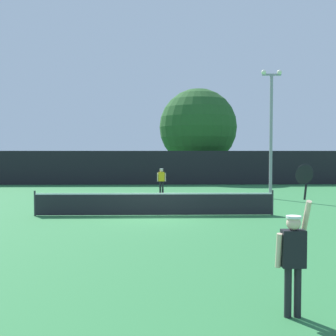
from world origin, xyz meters
TOP-DOWN VIEW (x-y plane):
  - ground_plane at (0.00, 0.00)m, footprint 120.00×120.00m
  - tennis_net at (0.00, 0.00)m, footprint 10.17×0.08m
  - perimeter_fence at (0.00, 16.53)m, footprint 34.35×0.12m
  - player_serving at (2.39, -10.99)m, footprint 0.68×0.40m
  - player_receiving at (0.37, 9.20)m, footprint 0.57×0.24m
  - tennis_ball at (2.23, 1.56)m, footprint 0.07×0.07m
  - light_pole at (6.62, 6.21)m, footprint 1.18×0.28m
  - large_tree at (3.87, 21.41)m, footprint 7.19×7.19m
  - parked_car_near at (1.63, 24.38)m, footprint 1.95×4.22m

SIDE VIEW (x-z plane):
  - ground_plane at x=0.00m, z-range 0.00..0.00m
  - tennis_ball at x=2.23m, z-range 0.00..0.07m
  - tennis_net at x=0.00m, z-range -0.02..1.05m
  - parked_car_near at x=1.63m, z-range -0.07..1.62m
  - player_receiving at x=0.37m, z-range 0.18..1.79m
  - player_serving at x=2.39m, z-range -0.15..2.38m
  - perimeter_fence at x=0.00m, z-range 0.00..2.76m
  - light_pole at x=6.62m, z-range 0.55..7.92m
  - large_tree at x=3.87m, z-range 0.68..9.23m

